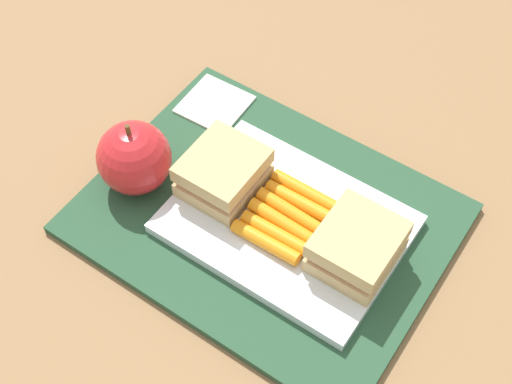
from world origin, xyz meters
The scene contains 8 objects.
ground_plane centered at (0.00, 0.00, 0.00)m, with size 2.40×2.40×0.00m, color olive.
lunchbag_mat centered at (0.00, 0.00, 0.01)m, with size 0.36×0.28×0.01m, color #284C33.
food_tray centered at (-0.03, 0.00, 0.02)m, with size 0.23×0.17×0.01m, color white.
sandwich_half_left centered at (-0.10, 0.00, 0.04)m, with size 0.07×0.08×0.04m.
sandwich_half_right centered at (0.05, 0.00, 0.04)m, with size 0.07×0.08×0.04m.
carrot_sticks_bundle centered at (-0.02, 0.00, 0.03)m, with size 0.08×0.09×0.02m.
apple centered at (0.14, 0.04, 0.05)m, with size 0.08×0.08×0.09m.
paper_napkin centered at (0.14, -0.09, 0.01)m, with size 0.07×0.07×0.00m, color white.
Camera 1 is at (-0.22, 0.34, 0.62)m, focal length 49.85 mm.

